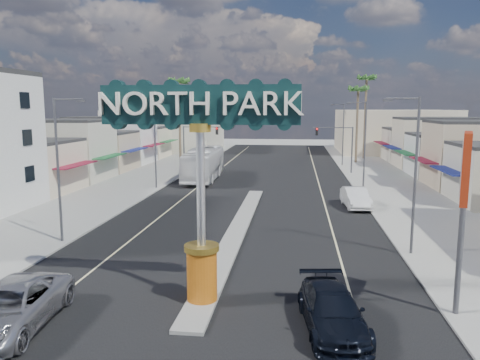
% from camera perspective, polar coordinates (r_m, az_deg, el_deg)
% --- Properties ---
extents(ground, '(160.00, 160.00, 0.00)m').
position_cam_1_polar(ground, '(47.84, 2.07, -1.32)').
color(ground, gray).
rests_on(ground, ground).
extents(road, '(20.00, 120.00, 0.01)m').
position_cam_1_polar(road, '(47.84, 2.07, -1.32)').
color(road, black).
rests_on(road, ground).
extents(median_island, '(1.30, 30.00, 0.16)m').
position_cam_1_polar(median_island, '(32.27, -0.35, -6.13)').
color(median_island, gray).
rests_on(median_island, ground).
extents(sidewalk_left, '(8.00, 120.00, 0.12)m').
position_cam_1_polar(sidewalk_left, '(50.93, -13.82, -0.88)').
color(sidewalk_left, gray).
rests_on(sidewalk_left, ground).
extents(sidewalk_right, '(8.00, 120.00, 0.12)m').
position_cam_1_polar(sidewalk_right, '(48.71, 18.72, -1.53)').
color(sidewalk_right, gray).
rests_on(sidewalk_right, ground).
extents(storefront_row_left, '(12.00, 42.00, 6.00)m').
position_cam_1_polar(storefront_row_left, '(66.35, -18.06, 3.69)').
color(storefront_row_left, beige).
rests_on(storefront_row_left, ground).
extents(storefront_row_right, '(12.00, 42.00, 6.00)m').
position_cam_1_polar(storefront_row_right, '(63.42, 25.35, 3.06)').
color(storefront_row_right, '#B7B29E').
rests_on(storefront_row_right, ground).
extents(backdrop_far_left, '(20.00, 20.00, 8.00)m').
position_cam_1_polar(backdrop_far_left, '(95.62, -8.89, 6.05)').
color(backdrop_far_left, '#B7B29E').
rests_on(backdrop_far_left, ground).
extents(backdrop_far_right, '(20.00, 20.00, 8.00)m').
position_cam_1_polar(backdrop_far_right, '(93.79, 18.10, 5.67)').
color(backdrop_far_right, beige).
rests_on(backdrop_far_right, ground).
extents(gateway_sign, '(8.20, 1.50, 9.15)m').
position_cam_1_polar(gateway_sign, '(19.47, -4.84, 1.50)').
color(gateway_sign, '#CD660F').
rests_on(gateway_sign, median_island).
extents(traffic_signal_left, '(5.09, 0.45, 6.00)m').
position_cam_1_polar(traffic_signal_left, '(62.46, -5.26, 4.97)').
color(traffic_signal_left, '#47474C').
rests_on(traffic_signal_left, ground).
extents(traffic_signal_right, '(5.09, 0.45, 6.00)m').
position_cam_1_polar(traffic_signal_right, '(61.29, 11.84, 4.75)').
color(traffic_signal_right, '#47474C').
rests_on(traffic_signal_right, ground).
extents(streetlight_l_near, '(2.03, 0.22, 9.00)m').
position_cam_1_polar(streetlight_l_near, '(30.71, -21.07, 1.99)').
color(streetlight_l_near, '#47474C').
rests_on(streetlight_l_near, ground).
extents(streetlight_l_mid, '(2.03, 0.22, 9.00)m').
position_cam_1_polar(streetlight_l_mid, '(49.20, -10.13, 4.78)').
color(streetlight_l_mid, '#47474C').
rests_on(streetlight_l_mid, ground).
extents(streetlight_l_far, '(2.03, 0.22, 9.00)m').
position_cam_1_polar(streetlight_l_far, '(70.49, -4.89, 6.05)').
color(streetlight_l_far, '#47474C').
rests_on(streetlight_l_far, ground).
extents(streetlight_r_near, '(2.03, 0.22, 9.00)m').
position_cam_1_polar(streetlight_r_near, '(27.90, 20.31, 1.40)').
color(streetlight_r_near, '#47474C').
rests_on(streetlight_r_near, ground).
extents(streetlight_r_mid, '(2.03, 0.22, 9.00)m').
position_cam_1_polar(streetlight_r_mid, '(47.49, 14.79, 4.48)').
color(streetlight_r_mid, '#47474C').
rests_on(streetlight_r_mid, ground).
extents(streetlight_r_far, '(2.03, 0.22, 9.00)m').
position_cam_1_polar(streetlight_r_far, '(69.31, 12.34, 5.84)').
color(streetlight_r_far, '#47474C').
rests_on(streetlight_r_far, ground).
extents(palm_left_far, '(2.60, 2.60, 13.10)m').
position_cam_1_polar(palm_left_far, '(69.11, -7.43, 11.29)').
color(palm_left_far, brown).
rests_on(palm_left_far, ground).
extents(palm_right_mid, '(2.60, 2.60, 12.10)m').
position_cam_1_polar(palm_right_mid, '(73.52, 14.21, 10.24)').
color(palm_right_mid, brown).
rests_on(palm_right_mid, ground).
extents(palm_right_far, '(2.60, 2.60, 14.10)m').
position_cam_1_polar(palm_right_far, '(79.80, 15.17, 11.35)').
color(palm_right_far, brown).
rests_on(palm_right_far, ground).
extents(suv_left, '(3.39, 6.50, 1.75)m').
position_cam_1_polar(suv_left, '(20.42, -26.26, -13.75)').
color(suv_left, '#B1B1B6').
rests_on(suv_left, ground).
extents(suv_right, '(2.85, 5.57, 1.55)m').
position_cam_1_polar(suv_right, '(18.76, 11.19, -15.33)').
color(suv_right, black).
rests_on(suv_right, ground).
extents(car_parked_right, '(2.24, 5.29, 1.70)m').
position_cam_1_polar(car_parked_right, '(40.87, 13.90, -2.11)').
color(car_parked_right, silver).
rests_on(car_parked_right, ground).
extents(city_bus, '(3.61, 13.46, 3.72)m').
position_cam_1_polar(city_bus, '(55.39, -4.43, 1.99)').
color(city_bus, silver).
rests_on(city_bus, ground).
extents(bank_pylon_sign, '(1.02, 2.26, 7.35)m').
position_cam_1_polar(bank_pylon_sign, '(20.19, 25.75, 0.19)').
color(bank_pylon_sign, '#47474C').
rests_on(bank_pylon_sign, sidewalk_right).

